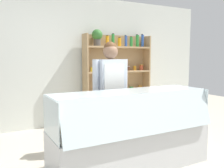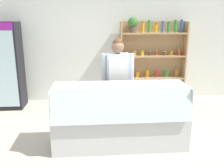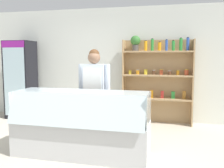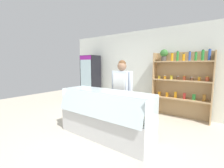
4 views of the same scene
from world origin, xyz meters
name	(u,v)px [view 3 (image 3 of 4)]	position (x,y,z in m)	size (l,w,h in m)	color
ground_plane	(84,152)	(0.00, 0.00, 0.00)	(12.00, 12.00, 0.00)	beige
back_wall	(116,64)	(0.00, 2.32, 1.35)	(6.80, 0.10, 2.70)	silver
drinks_fridge	(21,80)	(-2.33, 1.85, 0.96)	(0.65, 0.56, 1.92)	black
shelving_unit	(156,75)	(0.99, 2.10, 1.12)	(1.58, 0.29, 2.01)	tan
deli_display_case	(81,135)	(-0.02, -0.10, 0.31)	(2.10, 0.73, 1.01)	silver
shop_clerk	(94,88)	(0.01, 0.51, 0.98)	(0.58, 0.25, 1.67)	#2D2D38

